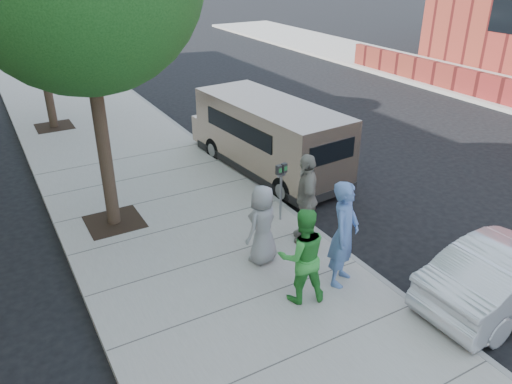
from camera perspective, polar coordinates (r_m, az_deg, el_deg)
ground at (r=10.46m, az=0.06°, el=-6.73°), size 120.00×120.00×0.00m
sidewalk at (r=10.04m, az=-4.96°, el=-7.87°), size 5.00×60.00×0.15m
curb_face at (r=11.09m, az=6.56°, el=-4.36°), size 0.12×60.00×0.16m
parking_meter at (r=10.87m, az=2.89°, el=1.38°), size 0.29×0.15×1.35m
van at (r=13.69m, az=1.34°, el=6.46°), size 2.24×5.53×2.00m
person_officer at (r=8.93m, az=10.03°, el=-4.73°), size 0.87×0.80×2.00m
person_green_shirt at (r=8.48m, az=5.30°, el=-7.27°), size 1.01×0.89×1.74m
person_gray_shirt at (r=9.50m, az=0.75°, el=-3.74°), size 0.91×0.78×1.59m
person_striped_polo at (r=10.16m, az=5.77°, el=-0.70°), size 0.97×1.20×1.92m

